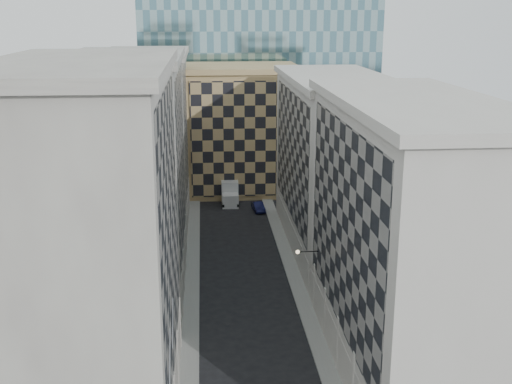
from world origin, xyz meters
TOP-DOWN VIEW (x-y plane):
  - sidewalk_west at (-5.25, 30.00)m, footprint 1.50×100.00m
  - sidewalk_east at (5.25, 30.00)m, footprint 1.50×100.00m
  - bldg_left_a at (-10.88, 11.00)m, footprint 10.80×22.80m
  - bldg_left_b at (-10.88, 33.00)m, footprint 10.80×22.80m
  - bldg_left_c at (-10.88, 55.00)m, footprint 10.80×22.80m
  - bldg_right_a at (10.88, 15.00)m, footprint 10.80×26.80m
  - bldg_right_b at (10.89, 42.00)m, footprint 10.80×28.80m
  - tan_block at (2.00, 67.90)m, footprint 16.80×14.80m
  - church_tower at (0.00, 82.00)m, footprint 7.20×7.20m
  - flagpoles_left at (-5.90, 6.00)m, footprint 0.10×6.33m
  - bracket_lamp at (4.38, 24.00)m, footprint 1.98×0.36m
  - box_truck at (-0.19, 60.20)m, footprint 2.45×5.86m
  - dark_car at (3.50, 55.86)m, footprint 1.79×3.96m

SIDE VIEW (x-z plane):
  - sidewalk_west at x=-5.25m, z-range 0.00..0.15m
  - sidewalk_east at x=5.25m, z-range 0.00..0.15m
  - dark_car at x=3.50m, z-range 0.00..1.26m
  - box_truck at x=-0.19m, z-range -0.21..2.99m
  - bracket_lamp at x=4.38m, z-range 6.02..6.38m
  - flagpoles_left at x=-5.90m, z-range 6.83..9.17m
  - tan_block at x=2.00m, z-range 0.04..18.84m
  - bldg_right_b at x=10.89m, z-range 0.00..19.70m
  - bldg_right_a at x=10.88m, z-range -0.03..20.67m
  - bldg_left_c at x=-10.88m, z-range -0.02..21.68m
  - bldg_left_b at x=-10.88m, z-range -0.03..22.67m
  - bldg_left_a at x=-10.88m, z-range -0.03..23.67m
  - church_tower at x=0.00m, z-range 1.20..52.70m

